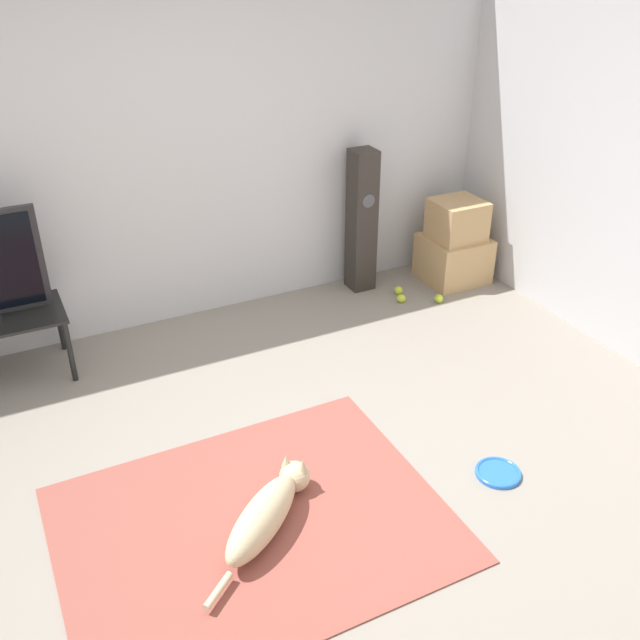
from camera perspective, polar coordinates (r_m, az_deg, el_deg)
The scene contains 11 objects.
ground_plane at distance 3.81m, azimuth -2.47°, elevation -13.51°, with size 12.00×12.00×0.00m, color gray.
wall_back at distance 4.97m, azimuth -13.12°, elevation 13.31°, with size 8.00×0.06×2.55m.
area_rug at distance 3.65m, azimuth -5.32°, elevation -15.96°, with size 1.85×1.46×0.01m.
dog at distance 3.55m, azimuth -4.24°, elevation -15.04°, with size 0.75×0.63×0.21m.
frisbee at distance 4.01m, azimuth 14.06°, elevation -11.77°, with size 0.24×0.24×0.03m.
cardboard_box_lower at distance 5.91m, azimuth 10.61°, elevation 4.85°, with size 0.48×0.46×0.37m.
cardboard_box_upper at distance 5.76m, azimuth 10.92°, elevation 7.87°, with size 0.38×0.36×0.31m.
floor_speaker at distance 5.54m, azimuth 3.35°, elevation 7.88°, with size 0.19×0.19×1.12m.
tennis_ball_by_boxes at distance 5.54m, azimuth 6.53°, elevation 1.72°, with size 0.07×0.07×0.07m.
tennis_ball_near_speaker at distance 5.66m, azimuth 6.29°, elevation 2.37°, with size 0.07×0.07×0.07m.
tennis_ball_loose_on_carpet at distance 5.58m, azimuth 9.49°, elevation 1.71°, with size 0.07×0.07×0.07m.
Camera 1 is at (-1.10, -2.56, 2.60)m, focal length 40.00 mm.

